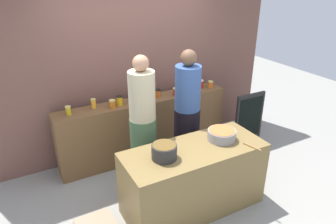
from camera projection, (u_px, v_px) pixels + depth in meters
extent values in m
plane|color=gray|center=(180.00, 192.00, 4.18)|extent=(12.00, 12.00, 0.00)
cube|color=brown|center=(134.00, 59.00, 4.72)|extent=(4.80, 0.12, 3.00)
cube|color=brown|center=(145.00, 128.00, 4.86)|extent=(2.70, 0.36, 0.95)
cube|color=olive|center=(193.00, 179.00, 3.77)|extent=(1.70, 0.70, 0.85)
cylinder|color=gold|center=(68.00, 111.00, 4.16)|extent=(0.07, 0.07, 0.11)
cylinder|color=#D6C666|center=(68.00, 107.00, 4.14)|extent=(0.07, 0.07, 0.02)
cylinder|color=gold|center=(93.00, 104.00, 4.37)|extent=(0.07, 0.07, 0.12)
cylinder|color=#D6C666|center=(93.00, 99.00, 4.34)|extent=(0.07, 0.07, 0.01)
cylinder|color=orange|center=(112.00, 104.00, 4.37)|extent=(0.09, 0.09, 0.11)
cylinder|color=#D6C666|center=(112.00, 100.00, 4.34)|extent=(0.09, 0.09, 0.01)
cylinder|color=gold|center=(120.00, 101.00, 4.46)|extent=(0.08, 0.08, 0.13)
cylinder|color=black|center=(119.00, 96.00, 4.43)|extent=(0.09, 0.09, 0.01)
cylinder|color=#4B235C|center=(135.00, 99.00, 4.53)|extent=(0.08, 0.08, 0.13)
cylinder|color=#D6C666|center=(134.00, 94.00, 4.50)|extent=(0.08, 0.08, 0.02)
cylinder|color=orange|center=(144.00, 96.00, 4.69)|extent=(0.08, 0.08, 0.09)
cylinder|color=#D6C666|center=(144.00, 92.00, 4.67)|extent=(0.08, 0.08, 0.02)
cylinder|color=#CC5E21|center=(158.00, 94.00, 4.75)|extent=(0.08, 0.08, 0.11)
cylinder|color=black|center=(158.00, 90.00, 4.72)|extent=(0.09, 0.09, 0.01)
cylinder|color=#B83324|center=(176.00, 92.00, 4.80)|extent=(0.08, 0.08, 0.11)
cylinder|color=#D6C666|center=(176.00, 89.00, 4.78)|extent=(0.09, 0.09, 0.01)
cylinder|color=#AC2616|center=(201.00, 84.00, 5.10)|extent=(0.08, 0.08, 0.12)
cylinder|color=silver|center=(201.00, 80.00, 5.07)|extent=(0.08, 0.08, 0.01)
cylinder|color=orange|center=(210.00, 85.00, 5.14)|extent=(0.08, 0.08, 0.09)
cylinder|color=#D6C666|center=(211.00, 82.00, 5.12)|extent=(0.09, 0.09, 0.01)
cylinder|color=#2D2D2D|center=(164.00, 152.00, 3.38)|extent=(0.28, 0.28, 0.16)
cylinder|color=brown|center=(164.00, 145.00, 3.34)|extent=(0.26, 0.26, 0.00)
cylinder|color=gray|center=(222.00, 135.00, 3.76)|extent=(0.34, 0.34, 0.12)
cylinder|color=#B06332|center=(222.00, 130.00, 3.74)|extent=(0.32, 0.32, 0.00)
cylinder|color=#9E703D|center=(252.00, 147.00, 3.61)|extent=(0.08, 0.23, 0.02)
cylinder|color=#416241|center=(144.00, 153.00, 4.15)|extent=(0.35, 0.35, 1.01)
cylinder|color=#C3B891|center=(142.00, 96.00, 3.81)|extent=(0.33, 0.33, 0.62)
sphere|color=tan|center=(141.00, 63.00, 3.63)|extent=(0.20, 0.20, 0.20)
cylinder|color=black|center=(186.00, 141.00, 4.46)|extent=(0.36, 0.36, 0.99)
cylinder|color=#355491|center=(188.00, 88.00, 4.12)|extent=(0.35, 0.35, 0.61)
sphere|color=brown|center=(189.00, 58.00, 3.95)|extent=(0.21, 0.21, 0.21)
cube|color=black|center=(249.00, 120.00, 5.16)|extent=(0.56, 0.04, 0.92)
cube|color=black|center=(250.00, 118.00, 5.13)|extent=(0.47, 0.01, 0.70)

